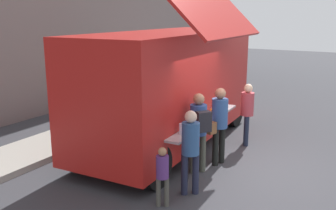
{
  "coord_description": "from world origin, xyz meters",
  "views": [
    {
      "loc": [
        -7.71,
        -2.45,
        3.4
      ],
      "look_at": [
        -0.13,
        1.95,
        1.3
      ],
      "focal_mm": 40.56,
      "sensor_mm": 36.0,
      "label": 1
    }
  ],
  "objects": [
    {
      "name": "customer_extra_browsing",
      "position": [
        1.68,
        0.6,
        0.98
      ],
      "size": [
        0.34,
        0.34,
        1.65
      ],
      "rotation": [
        0.0,
        0.0,
        1.92
      ],
      "color": "#1D2438",
      "rests_on": "ground"
    },
    {
      "name": "ground_plane",
      "position": [
        0.0,
        0.0,
        0.0
      ],
      "size": [
        60.0,
        60.0,
        0.0
      ],
      "primitive_type": "plane",
      "color": "#38383D"
    },
    {
      "name": "customer_rear_waiting",
      "position": [
        -1.64,
        0.59,
        1.0
      ],
      "size": [
        0.34,
        0.34,
        1.67
      ],
      "rotation": [
        0.0,
        0.0,
        0.68
      ],
      "color": "#20233A",
      "rests_on": "ground"
    },
    {
      "name": "trash_bin",
      "position": [
        4.4,
        4.65,
        0.5
      ],
      "size": [
        0.6,
        0.6,
        1.01
      ],
      "primitive_type": "cylinder",
      "color": "#2F6138",
      "rests_on": "ground"
    },
    {
      "name": "food_truck_main",
      "position": [
        0.67,
        2.33,
        1.63
      ],
      "size": [
        6.42,
        3.29,
        3.77
      ],
      "rotation": [
        0.0,
        0.0,
        0.04
      ],
      "color": "red",
      "rests_on": "ground"
    },
    {
      "name": "customer_front_ordering",
      "position": [
        0.04,
        0.71,
        1.07
      ],
      "size": [
        0.59,
        0.37,
        1.8
      ],
      "rotation": [
        0.0,
        0.0,
        1.3
      ],
      "color": "black",
      "rests_on": "ground"
    },
    {
      "name": "child_near_queue",
      "position": [
        -2.32,
        0.8,
        0.67
      ],
      "size": [
        0.23,
        0.23,
        1.13
      ],
      "rotation": [
        0.0,
        0.0,
        0.48
      ],
      "color": "#4A4840",
      "rests_on": "ground"
    },
    {
      "name": "customer_mid_with_backpack",
      "position": [
        -0.65,
        0.89,
        1.09
      ],
      "size": [
        0.54,
        0.56,
        1.78
      ],
      "rotation": [
        0.0,
        0.0,
        0.85
      ],
      "color": "#474A3F",
      "rests_on": "ground"
    }
  ]
}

